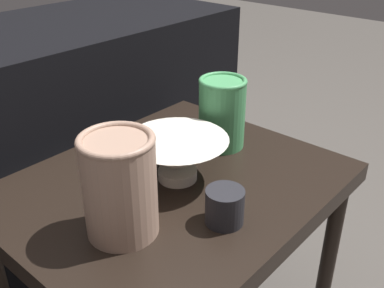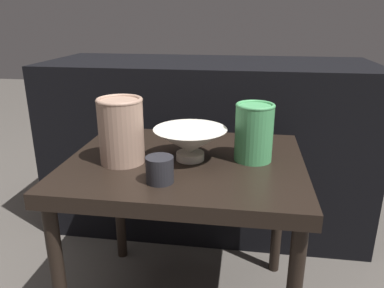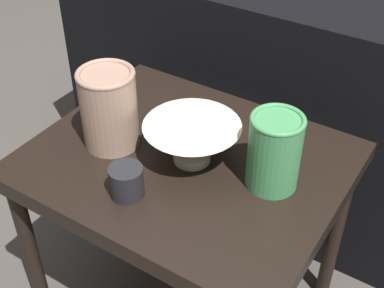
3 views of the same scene
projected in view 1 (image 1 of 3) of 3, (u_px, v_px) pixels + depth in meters
table at (173, 205)px, 0.92m from camera, size 0.65×0.53×0.51m
couch_backdrop at (30, 155)px, 1.29m from camera, size 1.31×0.50×0.71m
bowl at (178, 156)px, 0.87m from camera, size 0.20×0.20×0.09m
vase_textured_left at (120, 184)px, 0.71m from camera, size 0.12×0.12×0.18m
vase_colorful_right at (222, 112)px, 0.99m from camera, size 0.10×0.10×0.16m
cup at (225, 206)px, 0.76m from camera, size 0.07×0.07×0.06m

